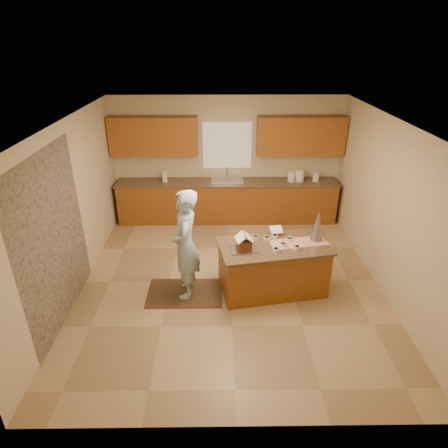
{
  "coord_description": "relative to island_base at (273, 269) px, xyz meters",
  "views": [
    {
      "loc": [
        -0.17,
        -5.53,
        3.85
      ],
      "look_at": [
        -0.1,
        0.2,
        1.0
      ],
      "focal_mm": 30.99,
      "sensor_mm": 36.0,
      "label": 1
    }
  ],
  "objects": [
    {
      "name": "table_runner",
      "position": [
        0.41,
        0.07,
        0.44
      ],
      "size": [
        0.96,
        0.48,
        0.01
      ],
      "primitive_type": "cube",
      "rotation": [
        0.0,
        0.0,
        0.17
      ],
      "color": "red",
      "rests_on": "island_top"
    },
    {
      "name": "canister_c",
      "position": [
        1.25,
        2.69,
        0.62
      ],
      "size": [
        0.14,
        0.14,
        0.2
      ],
      "primitive_type": "cylinder",
      "color": "white",
      "rests_on": "back_counter_top"
    },
    {
      "name": "upper_cabinet_left",
      "position": [
        -2.24,
        2.81,
        1.5
      ],
      "size": [
        1.85,
        0.35,
        0.8
      ],
      "primitive_type": "cube",
      "color": "#9A5821",
      "rests_on": "wall_back"
    },
    {
      "name": "faucet",
      "position": [
        -0.69,
        2.87,
        0.66
      ],
      "size": [
        0.03,
        0.03,
        0.28
      ],
      "primitive_type": "cylinder",
      "color": "silver",
      "rests_on": "back_counter_top"
    },
    {
      "name": "baking_tray",
      "position": [
        -0.49,
        -0.13,
        0.45
      ],
      "size": [
        0.47,
        0.38,
        0.02
      ],
      "primitive_type": "cube",
      "rotation": [
        0.0,
        0.0,
        0.17
      ],
      "color": "silver",
      "rests_on": "island_top"
    },
    {
      "name": "window_curtain",
      "position": [
        -0.69,
        2.96,
        1.25
      ],
      "size": [
        1.05,
        0.03,
        1.0
      ],
      "primitive_type": "cube",
      "color": "white",
      "rests_on": "wall_back"
    },
    {
      "name": "island_top",
      "position": [
        0.0,
        0.0,
        0.42
      ],
      "size": [
        1.85,
        1.18,
        0.04
      ],
      "primitive_type": "cube",
      "rotation": [
        0.0,
        0.0,
        0.17
      ],
      "color": "brown",
      "rests_on": "island_base"
    },
    {
      "name": "ceiling",
      "position": [
        -0.69,
        0.24,
        2.3
      ],
      "size": [
        5.5,
        5.5,
        0.0
      ],
      "primitive_type": "plane",
      "color": "silver",
      "rests_on": "floor"
    },
    {
      "name": "canister_b",
      "position": [
        0.89,
        2.69,
        0.65
      ],
      "size": [
        0.18,
        0.18,
        0.26
      ],
      "primitive_type": "cylinder",
      "color": "white",
      "rests_on": "back_counter_top"
    },
    {
      "name": "boy",
      "position": [
        -1.39,
        -0.1,
        0.51
      ],
      "size": [
        0.44,
        0.66,
        1.8
      ],
      "primitive_type": "imported",
      "rotation": [
        0.0,
        0.0,
        -1.56
      ],
      "color": "#9FC4E2",
      "rests_on": "rug"
    },
    {
      "name": "wall_left",
      "position": [
        -3.19,
        0.24,
        0.95
      ],
      "size": [
        5.5,
        5.5,
        0.0
      ],
      "primitive_type": "plane",
      "color": "beige",
      "rests_on": "floor"
    },
    {
      "name": "gingerbread_house",
      "position": [
        -0.49,
        -0.13,
        0.56
      ],
      "size": [
        0.29,
        0.3,
        0.26
      ],
      "color": "brown",
      "rests_on": "baking_tray"
    },
    {
      "name": "back_counter_base",
      "position": [
        -0.69,
        2.69,
        0.04
      ],
      "size": [
        4.8,
        0.6,
        0.88
      ],
      "primitive_type": "cube",
      "color": "brown",
      "rests_on": "floor"
    },
    {
      "name": "candy_bowls",
      "position": [
        0.06,
        0.06,
        0.46
      ],
      "size": [
        0.71,
        0.55,
        0.05
      ],
      "color": "white",
      "rests_on": "island_top"
    },
    {
      "name": "paper_towel",
      "position": [
        -2.05,
        2.69,
        0.64
      ],
      "size": [
        0.11,
        0.11,
        0.24
      ],
      "primitive_type": "cylinder",
      "color": "white",
      "rests_on": "back_counter_top"
    },
    {
      "name": "rug",
      "position": [
        -1.44,
        -0.1,
        -0.4
      ],
      "size": [
        1.22,
        0.8,
        0.01
      ],
      "primitive_type": "cube",
      "color": "black",
      "rests_on": "floor"
    },
    {
      "name": "island_base",
      "position": [
        0.0,
        0.0,
        0.0
      ],
      "size": [
        1.77,
        1.1,
        0.81
      ],
      "primitive_type": "cube",
      "rotation": [
        0.0,
        0.0,
        0.17
      ],
      "color": "brown",
      "rests_on": "floor"
    },
    {
      "name": "upper_cabinet_right",
      "position": [
        0.86,
        2.81,
        1.5
      ],
      "size": [
        1.85,
        0.35,
        0.8
      ],
      "primitive_type": "cube",
      "color": "#9A5821",
      "rests_on": "wall_back"
    },
    {
      "name": "sink",
      "position": [
        -0.69,
        2.69,
        0.49
      ],
      "size": [
        0.7,
        0.45,
        0.12
      ],
      "primitive_type": "cube",
      "color": "silver",
      "rests_on": "back_counter_top"
    },
    {
      "name": "canister_a",
      "position": [
        0.71,
        2.69,
        0.63
      ],
      "size": [
        0.16,
        0.16,
        0.22
      ],
      "primitive_type": "cylinder",
      "color": "white",
      "rests_on": "back_counter_top"
    },
    {
      "name": "tinsel_tree",
      "position": [
        0.7,
        0.17,
        0.69
      ],
      "size": [
        0.23,
        0.23,
        0.5
      ],
      "primitive_type": "cone",
      "rotation": [
        0.0,
        0.0,
        0.17
      ],
      "color": "#B1AFBC",
      "rests_on": "island_top"
    },
    {
      "name": "wall_back",
      "position": [
        -0.69,
        2.99,
        0.95
      ],
      "size": [
        5.5,
        5.5,
        0.0
      ],
      "primitive_type": "plane",
      "color": "beige",
      "rests_on": "floor"
    },
    {
      "name": "wall_front",
      "position": [
        -0.69,
        -2.51,
        0.95
      ],
      "size": [
        5.5,
        5.5,
        0.0
      ],
      "primitive_type": "plane",
      "color": "beige",
      "rests_on": "floor"
    },
    {
      "name": "cookbook",
      "position": [
        0.07,
        0.37,
        0.52
      ],
      "size": [
        0.23,
        0.19,
        0.09
      ],
      "primitive_type": "cube",
      "rotation": [
        -1.13,
        0.0,
        0.17
      ],
      "color": "white",
      "rests_on": "island_top"
    },
    {
      "name": "wall_right",
      "position": [
        1.81,
        0.24,
        0.95
      ],
      "size": [
        5.5,
        5.5,
        0.0
      ],
      "primitive_type": "plane",
      "color": "beige",
      "rests_on": "floor"
    },
    {
      "name": "stone_accent",
      "position": [
        -3.17,
        -0.56,
        0.85
      ],
      "size": [
        0.0,
        2.5,
        2.5
      ],
      "primitive_type": "plane",
      "rotation": [
        1.57,
        0.0,
        1.57
      ],
      "color": "gray",
      "rests_on": "wall_left"
    },
    {
      "name": "back_counter_top",
      "position": [
        -0.69,
        2.69,
        0.5
      ],
      "size": [
        4.85,
        0.63,
        0.04
      ],
      "primitive_type": "cube",
      "color": "brown",
      "rests_on": "back_counter_base"
    },
    {
      "name": "floor",
      "position": [
        -0.69,
        0.24,
        -0.4
      ],
      "size": [
        5.5,
        5.5,
        0.0
      ],
      "primitive_type": "plane",
      "color": "tan",
      "rests_on": "ground"
    }
  ]
}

